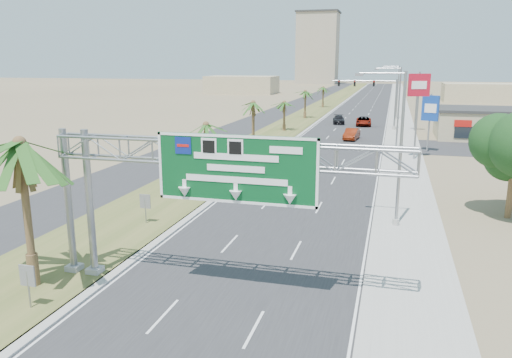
{
  "coord_description": "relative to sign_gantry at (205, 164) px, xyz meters",
  "views": [
    {
      "loc": [
        6.89,
        -10.53,
        10.47
      ],
      "look_at": [
        -0.22,
        15.42,
        4.2
      ],
      "focal_mm": 35.0,
      "sensor_mm": 36.0,
      "label": 1
    }
  ],
  "objects": [
    {
      "name": "streetlight_far",
      "position": [
        8.36,
        78.07,
        -1.36
      ],
      "size": [
        3.27,
        0.44,
        10.0
      ],
      "color": "gray",
      "rests_on": "ground"
    },
    {
      "name": "car_right_lane",
      "position": [
        3.21,
        66.43,
        -5.31
      ],
      "size": [
        2.78,
        5.51,
        1.5
      ],
      "primitive_type": "imported",
      "rotation": [
        0.0,
        0.0,
        0.06
      ],
      "color": "gray",
      "rests_on": "ground"
    },
    {
      "name": "car_mid_lane",
      "position": [
        2.56,
        49.78,
        -5.27
      ],
      "size": [
        2.12,
        4.9,
        1.57
      ],
      "primitive_type": "imported",
      "rotation": [
        0.0,
        0.0,
        -0.1
      ],
      "color": "#651C09",
      "rests_on": "ground"
    },
    {
      "name": "pole_sign_red_near",
      "position": [
        10.48,
        36.5,
        1.52
      ],
      "size": [
        2.33,
        1.2,
        9.57
      ],
      "color": "gray",
      "rests_on": "ground"
    },
    {
      "name": "median_grass",
      "position": [
        -8.94,
        100.07,
        -6.0
      ],
      "size": [
        7.0,
        300.0,
        0.12
      ],
      "primitive_type": "cube",
      "color": "#485224",
      "rests_on": "ground"
    },
    {
      "name": "sidewalk_right",
      "position": [
        9.56,
        100.07,
        -6.01
      ],
      "size": [
        4.0,
        300.0,
        0.1
      ],
      "primitive_type": "cube",
      "color": "#9E9B93",
      "rests_on": "ground"
    },
    {
      "name": "building_distant_right",
      "position": [
        31.06,
        130.07,
        -3.56
      ],
      "size": [
        20.0,
        12.0,
        5.0
      ],
      "primitive_type": "cube",
      "color": "tan",
      "rests_on": "ground"
    },
    {
      "name": "median_signback_b",
      "position": [
        -7.44,
        8.07,
        -4.61
      ],
      "size": [
        0.75,
        0.08,
        2.08
      ],
      "color": "gray",
      "rests_on": "ground"
    },
    {
      "name": "palm_row_e",
      "position": [
        -8.44,
        75.07,
        -0.97
      ],
      "size": [
        3.99,
        3.99,
        6.15
      ],
      "color": "brown",
      "rests_on": "ground"
    },
    {
      "name": "signal_mast",
      "position": [
        6.23,
        62.05,
        -1.21
      ],
      "size": [
        10.28,
        0.71,
        8.0
      ],
      "color": "gray",
      "rests_on": "ground"
    },
    {
      "name": "palm_row_f",
      "position": [
        -8.44,
        100.07,
        -1.35
      ],
      "size": [
        3.99,
        3.99,
        5.75
      ],
      "color": "brown",
      "rests_on": "ground"
    },
    {
      "name": "streetlight_near",
      "position": [
        8.36,
        12.07,
        -1.36
      ],
      "size": [
        3.27,
        0.44,
        10.0
      ],
      "color": "gray",
      "rests_on": "ground"
    },
    {
      "name": "palm_row_c",
      "position": [
        -8.44,
        38.07,
        -0.39
      ],
      "size": [
        3.99,
        3.99,
        6.75
      ],
      "color": "brown",
      "rests_on": "ground"
    },
    {
      "name": "palm_near",
      "position": [
        -8.14,
        -1.93,
        0.87
      ],
      "size": [
        5.7,
        5.7,
        8.35
      ],
      "color": "brown",
      "rests_on": "ground"
    },
    {
      "name": "car_far",
      "position": [
        -1.23,
        68.31,
        -5.35
      ],
      "size": [
        2.59,
        5.11,
        1.42
      ],
      "primitive_type": "imported",
      "rotation": [
        0.0,
        0.0,
        0.13
      ],
      "color": "black",
      "rests_on": "ground"
    },
    {
      "name": "car_left_lane",
      "position": [
        -1.55,
        23.52,
        -5.24
      ],
      "size": [
        1.94,
        4.8,
        1.64
      ],
      "primitive_type": "imported",
      "rotation": [
        0.0,
        0.0,
        0.0
      ],
      "color": "black",
      "rests_on": "ground"
    },
    {
      "name": "sign_gantry",
      "position": [
        0.0,
        0.0,
        0.0
      ],
      "size": [
        16.75,
        1.24,
        7.5
      ],
      "color": "gray",
      "rests_on": "ground"
    },
    {
      "name": "store_building",
      "position": [
        23.06,
        56.07,
        -4.06
      ],
      "size": [
        18.0,
        10.0,
        4.0
      ],
      "primitive_type": "cube",
      "color": "tan",
      "rests_on": "ground"
    },
    {
      "name": "road",
      "position": [
        1.06,
        100.07,
        -6.05
      ],
      "size": [
        12.0,
        300.0,
        0.02
      ],
      "primitive_type": "cube",
      "color": "#28282B",
      "rests_on": "ground"
    },
    {
      "name": "opposing_road",
      "position": [
        -15.94,
        100.07,
        -6.05
      ],
      "size": [
        8.0,
        300.0,
        0.02
      ],
      "primitive_type": "cube",
      "color": "#28282B",
      "rests_on": "ground"
    },
    {
      "name": "streetlight_mid",
      "position": [
        8.36,
        42.07,
        -1.36
      ],
      "size": [
        3.27,
        0.44,
        10.0
      ],
      "color": "gray",
      "rests_on": "ground"
    },
    {
      "name": "median_signback_a",
      "position": [
        -6.74,
        -3.93,
        -4.61
      ],
      "size": [
        0.75,
        0.08,
        2.08
      ],
      "color": "gray",
      "rests_on": "ground"
    },
    {
      "name": "pole_sign_red_far",
      "position": [
        11.36,
        61.53,
        0.01
      ],
      "size": [
        2.21,
        0.42,
        7.73
      ],
      "color": "gray",
      "rests_on": "ground"
    },
    {
      "name": "palm_row_b",
      "position": [
        -8.44,
        22.07,
        -1.16
      ],
      "size": [
        3.99,
        3.99,
        5.95
      ],
      "color": "brown",
      "rests_on": "ground"
    },
    {
      "name": "pole_sign_blue",
      "position": [
        12.2,
        42.24,
        -1.04
      ],
      "size": [
        1.95,
        1.07,
        6.95
      ],
      "color": "gray",
      "rests_on": "ground"
    },
    {
      "name": "building_distant_left",
      "position": [
        -43.94,
        150.07,
        -3.06
      ],
      "size": [
        24.0,
        14.0,
        6.0
      ],
      "primitive_type": "cube",
      "color": "tan",
      "rests_on": "ground"
    },
    {
      "name": "tower_distant",
      "position": [
        -30.94,
        240.07,
        11.44
      ],
      "size": [
        20.0,
        16.0,
        35.0
      ],
      "primitive_type": "cube",
      "color": "tan",
      "rests_on": "ground"
    },
    {
      "name": "palm_row_d",
      "position": [
        -8.44,
        56.07,
        -1.64
      ],
      "size": [
        3.99,
        3.99,
        5.45
      ],
      "color": "brown",
      "rests_on": "ground"
    }
  ]
}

